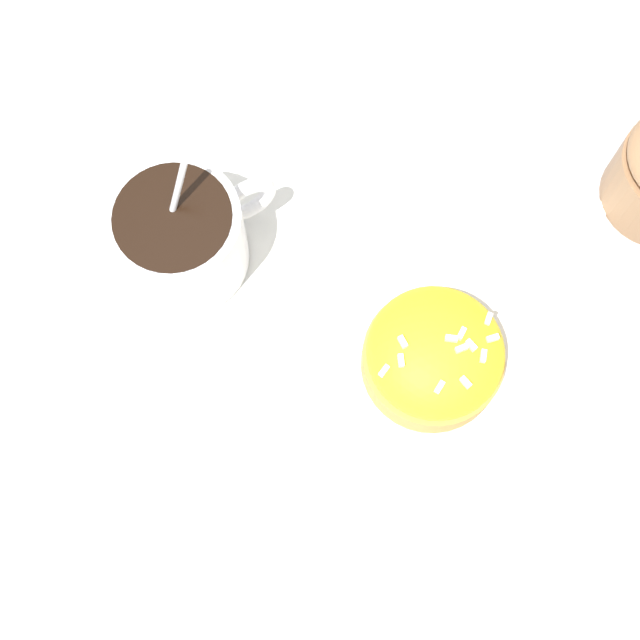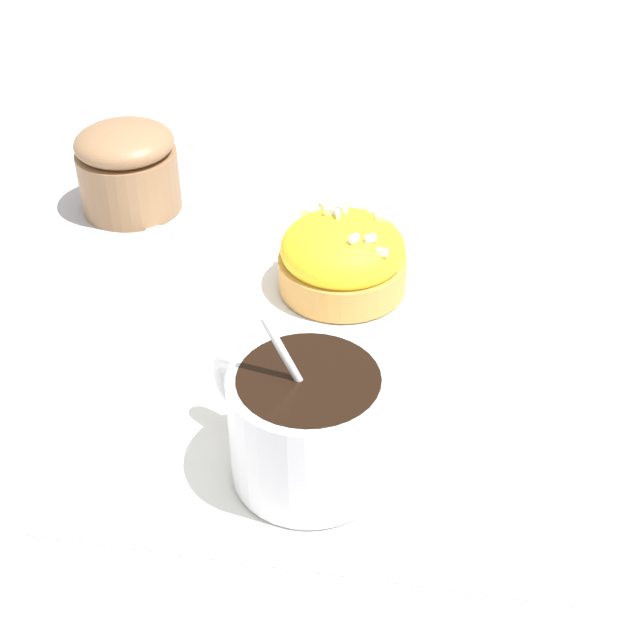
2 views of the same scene
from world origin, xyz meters
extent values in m
plane|color=#B2B2B7|center=(0.00, 0.00, 0.00)|extent=(3.00, 3.00, 0.00)
cube|color=white|center=(0.00, 0.00, 0.00)|extent=(0.32, 0.33, 0.00)
cylinder|color=white|center=(-0.08, 0.00, 0.03)|extent=(0.08, 0.08, 0.06)
cylinder|color=black|center=(-0.08, 0.00, 0.06)|extent=(0.07, 0.07, 0.01)
torus|color=white|center=(-0.05, 0.04, 0.04)|extent=(0.03, 0.04, 0.04)
ellipsoid|color=silver|center=(-0.08, 0.02, 0.01)|extent=(0.02, 0.03, 0.01)
cylinder|color=silver|center=(-0.09, 0.00, 0.06)|extent=(0.02, 0.05, 0.09)
cylinder|color=#D19347|center=(0.08, -0.01, 0.01)|extent=(0.08, 0.08, 0.02)
ellipsoid|color=yellow|center=(0.08, -0.01, 0.03)|extent=(0.08, 0.08, 0.04)
cube|color=white|center=(0.10, -0.03, 0.05)|extent=(0.01, 0.01, 0.00)
cube|color=white|center=(0.10, -0.01, 0.05)|extent=(0.01, 0.01, 0.00)
cube|color=white|center=(0.07, -0.03, 0.05)|extent=(0.01, 0.01, 0.00)
cube|color=white|center=(0.10, -0.01, 0.05)|extent=(0.01, 0.01, 0.00)
cube|color=white|center=(0.11, -0.01, 0.05)|extent=(0.00, 0.01, 0.00)
cube|color=white|center=(0.06, -0.04, 0.05)|extent=(0.01, 0.01, 0.00)
cube|color=white|center=(0.09, -0.01, 0.05)|extent=(0.00, 0.01, 0.00)
cube|color=white|center=(0.09, -0.04, 0.05)|extent=(0.00, 0.01, 0.00)
cube|color=white|center=(0.06, -0.02, 0.05)|extent=(0.01, 0.01, 0.00)
cube|color=white|center=(0.09, -0.01, 0.05)|extent=(0.01, 0.00, 0.00)
cube|color=white|center=(0.11, 0.01, 0.05)|extent=(0.00, 0.01, 0.00)
cube|color=white|center=(0.11, 0.00, 0.05)|extent=(0.01, 0.01, 0.00)
cylinder|color=#99704C|center=(0.19, 0.15, 0.02)|extent=(0.07, 0.07, 0.05)
ellipsoid|color=#99704C|center=(0.19, 0.15, 0.05)|extent=(0.07, 0.07, 0.03)
camera|label=1|loc=(0.07, -0.17, 0.53)|focal=50.00mm
camera|label=2|loc=(-0.40, -0.02, 0.34)|focal=50.00mm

